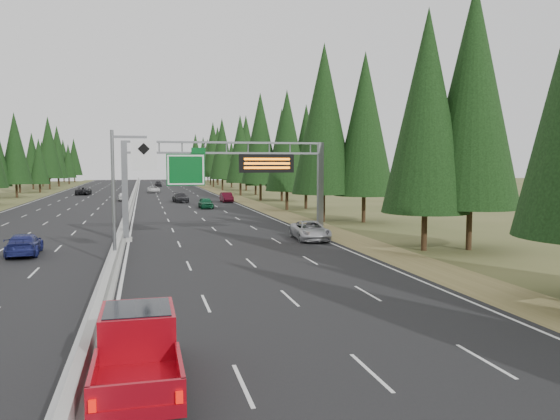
% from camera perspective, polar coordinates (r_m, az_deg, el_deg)
% --- Properties ---
extents(road, '(32.00, 260.00, 0.08)m').
position_cam_1_polar(road, '(88.92, -15.18, 0.76)').
color(road, black).
rests_on(road, ground).
extents(shoulder_right, '(3.60, 260.00, 0.06)m').
position_cam_1_polar(shoulder_right, '(90.34, -3.81, 0.97)').
color(shoulder_right, olive).
rests_on(shoulder_right, ground).
extents(shoulder_left, '(3.60, 260.00, 0.06)m').
position_cam_1_polar(shoulder_left, '(91.02, -26.45, 0.50)').
color(shoulder_left, '#444B23').
rests_on(shoulder_left, ground).
extents(median_barrier, '(0.70, 260.00, 0.85)m').
position_cam_1_polar(median_barrier, '(88.90, -15.18, 1.00)').
color(median_barrier, gray).
rests_on(median_barrier, road).
extents(sign_gantry, '(16.75, 0.98, 7.80)m').
position_cam_1_polar(sign_gantry, '(44.18, -4.74, 3.76)').
color(sign_gantry, slate).
rests_on(sign_gantry, road).
extents(hov_sign_pole, '(2.80, 0.50, 8.00)m').
position_cam_1_polar(hov_sign_pole, '(33.71, -16.05, 2.34)').
color(hov_sign_pole, slate).
rests_on(hov_sign_pole, road).
extents(tree_row_right, '(11.78, 238.25, 18.95)m').
position_cam_1_polar(tree_row_right, '(73.63, 1.94, 7.68)').
color(tree_row_right, black).
rests_on(tree_row_right, ground).
extents(silver_minivan, '(2.80, 5.49, 1.49)m').
position_cam_1_polar(silver_minivan, '(43.30, 3.17, -2.16)').
color(silver_minivan, '#B0B0B5').
rests_on(silver_minivan, road).
extents(red_pickup, '(2.13, 5.96, 1.94)m').
position_cam_1_polar(red_pickup, '(15.96, -14.63, -13.28)').
color(red_pickup, black).
rests_on(red_pickup, road).
extents(car_ahead_green, '(1.83, 4.40, 1.49)m').
position_cam_1_polar(car_ahead_green, '(74.85, -7.76, 0.75)').
color(car_ahead_green, '#125230').
rests_on(car_ahead_green, road).
extents(car_ahead_dkred, '(1.67, 4.64, 1.52)m').
position_cam_1_polar(car_ahead_dkred, '(86.80, -5.61, 1.34)').
color(car_ahead_dkred, '#570C1D').
rests_on(car_ahead_dkred, road).
extents(car_ahead_dkgrey, '(2.57, 5.28, 1.48)m').
position_cam_1_polar(car_ahead_dkgrey, '(87.43, -10.36, 1.29)').
color(car_ahead_dkgrey, black).
rests_on(car_ahead_dkgrey, road).
extents(car_ahead_white, '(2.62, 5.24, 1.43)m').
position_cam_1_polar(car_ahead_white, '(117.95, -13.07, 2.12)').
color(car_ahead_white, silver).
rests_on(car_ahead_white, road).
extents(car_ahead_far, '(1.87, 4.54, 1.54)m').
position_cam_1_polar(car_ahead_far, '(150.56, -12.62, 2.71)').
color(car_ahead_far, black).
rests_on(car_ahead_far, road).
extents(car_onc_blue, '(2.36, 5.07, 1.43)m').
position_cam_1_polar(car_onc_blue, '(39.81, -25.16, -3.26)').
color(car_onc_blue, navy).
rests_on(car_onc_blue, road).
extents(car_onc_white, '(1.92, 4.27, 1.42)m').
position_cam_1_polar(car_onc_white, '(92.94, -16.07, 1.37)').
color(car_onc_white, white).
rests_on(car_onc_white, road).
extents(car_onc_far, '(2.74, 5.66, 1.55)m').
position_cam_1_polar(car_onc_far, '(113.58, -19.85, 1.90)').
color(car_onc_far, black).
rests_on(car_onc_far, road).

